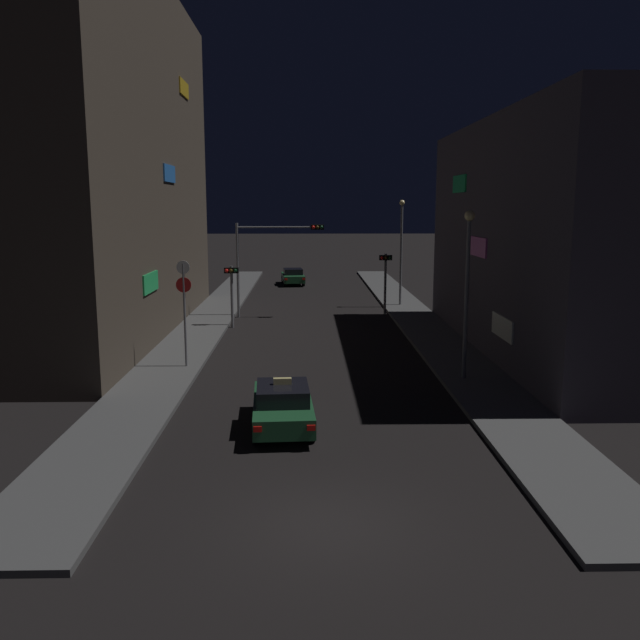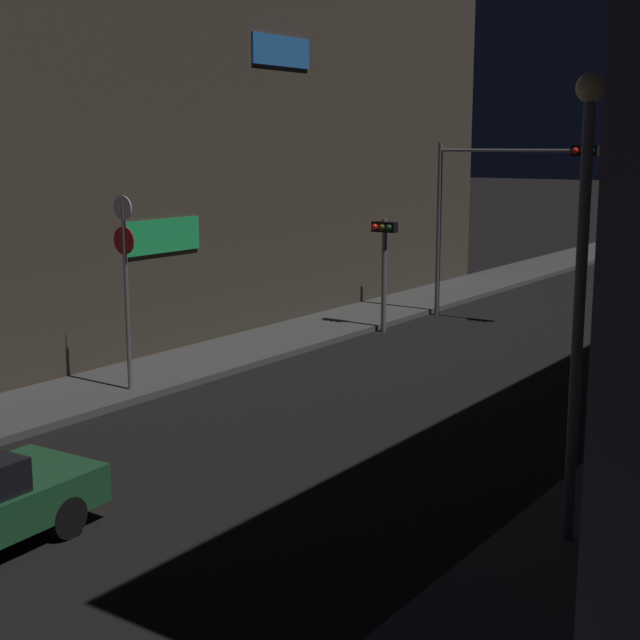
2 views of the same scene
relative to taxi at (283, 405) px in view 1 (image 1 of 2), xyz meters
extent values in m
plane|color=black|center=(1.17, -6.46, -0.74)|extent=(300.00, 300.00, 0.00)
cube|color=#4C4C4C|center=(-5.11, 19.85, -0.65)|extent=(2.82, 56.61, 0.17)
cube|color=#4C4C4C|center=(7.45, 19.85, -0.65)|extent=(2.82, 56.61, 0.17)
cube|color=#473D33|center=(-10.26, 16.21, 8.55)|extent=(7.48, 26.58, 18.57)
cube|color=#26CC66|center=(-6.48, 10.89, 2.61)|extent=(0.08, 2.80, 0.90)
cube|color=#337FE5|center=(-6.48, 16.21, 7.81)|extent=(0.08, 2.80, 0.90)
cube|color=yellow|center=(-6.48, 21.52, 13.01)|extent=(0.08, 2.80, 0.90)
cube|color=#3D3842|center=(13.02, 11.03, 4.66)|extent=(8.33, 21.69, 10.79)
cube|color=white|center=(8.82, 6.69, 1.21)|extent=(0.08, 2.80, 0.90)
cube|color=#D859B2|center=(8.82, 11.03, 4.23)|extent=(0.08, 2.80, 0.90)
cube|color=#26CC66|center=(8.82, 15.36, 7.25)|extent=(0.08, 2.80, 0.90)
cube|color=#1E512D|center=(0.00, 0.05, -0.12)|extent=(2.05, 4.49, 0.60)
cube|color=black|center=(0.01, -0.15, 0.43)|extent=(1.69, 2.07, 0.50)
cube|color=red|center=(-0.63, -2.21, -0.02)|extent=(0.24, 0.07, 0.16)
cube|color=red|center=(0.87, -2.13, -0.02)|extent=(0.24, 0.07, 0.16)
cylinder|color=black|center=(-0.88, 1.37, -0.42)|extent=(0.26, 0.65, 0.64)
cylinder|color=black|center=(0.72, 1.46, -0.42)|extent=(0.26, 0.65, 0.64)
cylinder|color=black|center=(-0.72, -1.36, -0.42)|extent=(0.26, 0.65, 0.64)
cylinder|color=black|center=(0.87, -1.27, -0.42)|extent=(0.26, 0.65, 0.64)
cube|color=#F4E08C|center=(0.00, -0.05, 0.78)|extent=(0.57, 0.21, 0.20)
cube|color=#1E512D|center=(-0.39, 38.15, -0.12)|extent=(2.22, 4.55, 0.60)
cube|color=black|center=(-0.37, 37.95, 0.43)|extent=(1.77, 2.12, 0.50)
cube|color=red|center=(-0.92, 35.87, -0.02)|extent=(0.24, 0.08, 0.16)
cube|color=red|center=(0.57, 36.02, -0.02)|extent=(0.24, 0.08, 0.16)
cylinder|color=black|center=(-1.32, 39.43, -0.42)|extent=(0.28, 0.66, 0.64)
cylinder|color=black|center=(0.27, 39.59, -0.42)|extent=(0.28, 0.66, 0.64)
cylinder|color=black|center=(-1.06, 36.72, -0.42)|extent=(0.28, 0.66, 0.64)
cylinder|color=black|center=(0.54, 36.87, -0.42)|extent=(0.28, 0.66, 0.64)
cylinder|color=slate|center=(-3.45, 20.90, 2.17)|extent=(0.16, 0.16, 5.82)
cylinder|color=slate|center=(-0.99, 20.90, 4.83)|extent=(4.91, 0.10, 0.10)
cube|color=black|center=(1.46, 20.90, 4.83)|extent=(0.80, 0.28, 0.32)
sphere|color=red|center=(1.21, 20.73, 4.83)|extent=(0.20, 0.20, 0.20)
sphere|color=#3F2D0C|center=(1.46, 20.73, 4.83)|extent=(0.20, 0.20, 0.20)
sphere|color=#0C3319|center=(1.71, 20.73, 4.83)|extent=(0.20, 0.20, 0.20)
cylinder|color=slate|center=(-3.45, 17.38, 1.03)|extent=(0.16, 0.16, 3.52)
cube|color=black|center=(-3.45, 17.38, 2.54)|extent=(0.80, 0.28, 0.32)
sphere|color=red|center=(-3.69, 17.21, 2.54)|extent=(0.20, 0.20, 0.20)
sphere|color=#3F2D0C|center=(-3.45, 17.21, 2.54)|extent=(0.20, 0.20, 0.20)
sphere|color=#0C3319|center=(-3.20, 17.21, 2.54)|extent=(0.20, 0.20, 0.20)
cylinder|color=slate|center=(5.79, 21.85, 1.20)|extent=(0.16, 0.16, 3.87)
cube|color=black|center=(5.79, 21.85, 2.89)|extent=(0.80, 0.28, 0.32)
sphere|color=red|center=(5.54, 21.67, 2.89)|extent=(0.20, 0.20, 0.20)
sphere|color=#3F2D0C|center=(5.79, 21.67, 2.89)|extent=(0.20, 0.20, 0.20)
sphere|color=#0C3319|center=(6.03, 21.67, 2.89)|extent=(0.20, 0.20, 0.20)
cylinder|color=slate|center=(-4.33, 7.53, 1.60)|extent=(0.10, 0.10, 4.34)
cylinder|color=white|center=(-4.33, 7.51, 3.63)|extent=(0.55, 0.03, 0.55)
cylinder|color=red|center=(-4.33, 7.51, 2.89)|extent=(0.63, 0.03, 0.63)
cylinder|color=slate|center=(6.96, 5.34, 2.50)|extent=(0.16, 0.16, 6.13)
sphere|color=#F4D88C|center=(6.96, 5.34, 5.76)|extent=(0.40, 0.40, 0.40)
cylinder|color=slate|center=(7.20, 24.92, 2.78)|extent=(0.16, 0.16, 6.70)
sphere|color=#F4D88C|center=(7.20, 24.92, 6.31)|extent=(0.36, 0.36, 0.36)
camera|label=1|loc=(0.73, -19.99, 6.16)|focal=37.33mm
camera|label=2|loc=(11.25, -6.99, 5.02)|focal=52.08mm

